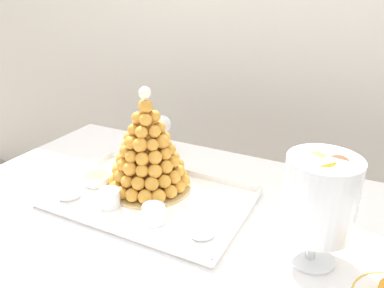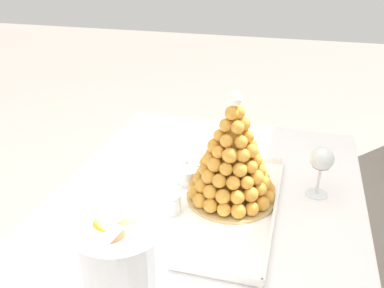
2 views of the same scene
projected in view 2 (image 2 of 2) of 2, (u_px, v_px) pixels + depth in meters
The scene contains 10 objects.
buffet_table at pixel (189, 265), 1.04m from camera, with size 1.44×0.86×0.73m.
serving_tray at pixel (210, 202), 1.11m from camera, with size 0.54×0.35×0.02m.
croquembouche at pixel (232, 160), 1.08m from camera, with size 0.24×0.24×0.30m.
dessert_cup_left at pixel (197, 155), 1.31m from camera, with size 0.06×0.06×0.05m.
dessert_cup_mid_left at pixel (189, 177), 1.19m from camera, with size 0.06×0.06×0.05m.
dessert_cup_centre at pixel (170, 204), 1.06m from camera, with size 0.06×0.06×0.05m.
dessert_cup_mid_right at pixel (157, 233), 0.95m from camera, with size 0.06×0.06×0.06m.
creme_brulee_ramekin at pixel (226, 165), 1.27m from camera, with size 0.08×0.08×0.02m.
macaron_goblet at pixel (123, 269), 0.67m from camera, with size 0.15×0.15×0.26m.
wine_glass at pixel (322, 161), 1.11m from camera, with size 0.07×0.07×0.15m.
Camera 2 is at (0.77, 0.22, 1.37)m, focal length 38.53 mm.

